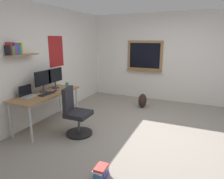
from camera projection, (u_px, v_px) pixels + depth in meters
ground_plane at (146, 132)px, 4.14m from camera, size 5.20×5.20×0.00m
wall_back at (47, 63)px, 4.77m from camera, size 5.00×0.30×2.60m
wall_right at (168, 58)px, 6.00m from camera, size 0.22×5.00×2.60m
desk at (47, 96)px, 4.30m from camera, size 1.60×0.62×0.73m
office_chair at (75, 115)px, 3.96m from camera, size 0.52×0.53×0.95m
laptop at (28, 94)px, 4.01m from camera, size 0.31×0.21×0.23m
monitor_primary at (43, 80)px, 4.29m from camera, size 0.46×0.17×0.46m
monitor_secondary at (55, 77)px, 4.65m from camera, size 0.46×0.17×0.46m
keyboard at (47, 94)px, 4.18m from camera, size 0.37×0.13×0.02m
computer_mouse at (55, 90)px, 4.43m from camera, size 0.10×0.06×0.03m
coffee_mug at (67, 84)px, 4.88m from camera, size 0.08×0.08×0.09m
backpack at (142, 101)px, 5.60m from camera, size 0.32×0.22×0.38m
book_stack_on_floor at (101, 171)px, 2.78m from camera, size 0.25×0.19×0.15m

